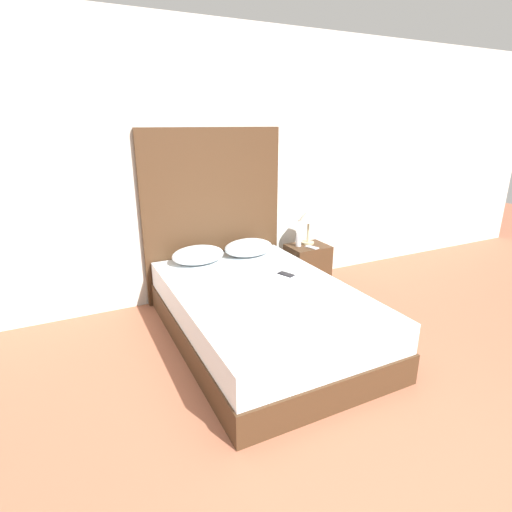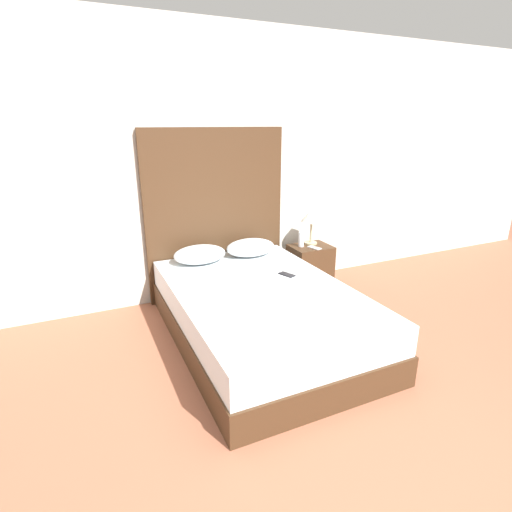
{
  "view_description": "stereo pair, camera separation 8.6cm",
  "coord_description": "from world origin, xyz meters",
  "px_view_note": "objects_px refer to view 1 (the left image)",
  "views": [
    {
      "loc": [
        -1.33,
        -1.07,
        1.78
      ],
      "look_at": [
        0.07,
        1.77,
        0.72
      ],
      "focal_mm": 28.0,
      "sensor_mm": 36.0,
      "label": 1
    },
    {
      "loc": [
        -1.26,
        -1.1,
        1.78
      ],
      "look_at": [
        0.07,
        1.77,
        0.72
      ],
      "focal_mm": 28.0,
      "sensor_mm": 36.0,
      "label": 2
    }
  ],
  "objects_px": {
    "bed": "(262,314)",
    "phone_on_nightstand": "(312,247)",
    "nightstand": "(307,266)",
    "table_lamp": "(309,216)",
    "phone_on_bed": "(286,274)"
  },
  "relations": [
    {
      "from": "bed",
      "to": "phone_on_bed",
      "type": "xyz_separation_m",
      "value": [
        0.34,
        0.17,
        0.24
      ]
    },
    {
      "from": "bed",
      "to": "phone_on_nightstand",
      "type": "bearing_deg",
      "value": 36.07
    },
    {
      "from": "nightstand",
      "to": "table_lamp",
      "type": "xyz_separation_m",
      "value": [
        0.04,
        0.07,
        0.56
      ]
    },
    {
      "from": "bed",
      "to": "table_lamp",
      "type": "height_order",
      "value": "table_lamp"
    },
    {
      "from": "phone_on_bed",
      "to": "nightstand",
      "type": "xyz_separation_m",
      "value": [
        0.65,
        0.62,
        -0.23
      ]
    },
    {
      "from": "bed",
      "to": "phone_on_nightstand",
      "type": "distance_m",
      "value": 1.23
    },
    {
      "from": "phone_on_bed",
      "to": "phone_on_nightstand",
      "type": "bearing_deg",
      "value": 40.06
    },
    {
      "from": "nightstand",
      "to": "phone_on_nightstand",
      "type": "height_order",
      "value": "phone_on_nightstand"
    },
    {
      "from": "phone_on_bed",
      "to": "table_lamp",
      "type": "height_order",
      "value": "table_lamp"
    },
    {
      "from": "bed",
      "to": "phone_on_nightstand",
      "type": "xyz_separation_m",
      "value": [
        0.97,
        0.71,
        0.26
      ]
    },
    {
      "from": "phone_on_nightstand",
      "to": "table_lamp",
      "type": "bearing_deg",
      "value": 72.49
    },
    {
      "from": "bed",
      "to": "phone_on_bed",
      "type": "distance_m",
      "value": 0.45
    },
    {
      "from": "phone_on_bed",
      "to": "table_lamp",
      "type": "distance_m",
      "value": 1.03
    },
    {
      "from": "bed",
      "to": "phone_on_nightstand",
      "type": "relative_size",
      "value": 12.97
    },
    {
      "from": "table_lamp",
      "to": "phone_on_bed",
      "type": "bearing_deg",
      "value": -134.73
    }
  ]
}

